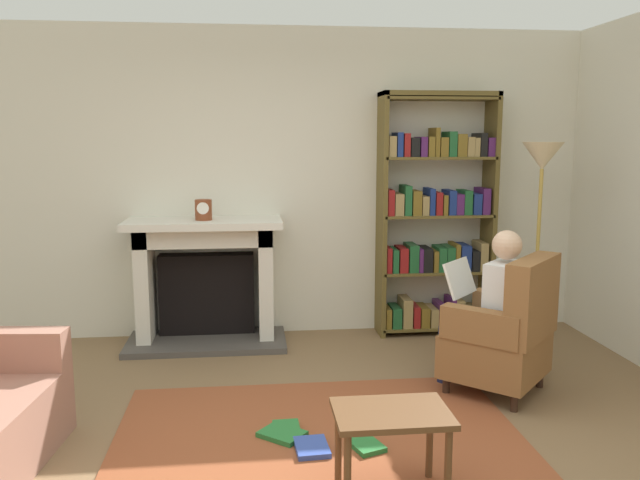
{
  "coord_description": "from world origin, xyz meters",
  "views": [
    {
      "loc": [
        -0.38,
        -3.16,
        1.75
      ],
      "look_at": [
        0.1,
        1.2,
        1.05
      ],
      "focal_mm": 35.97,
      "sensor_mm": 36.0,
      "label": 1
    }
  ],
  "objects_px": {
    "mantel_clock": "(203,210)",
    "side_table": "(391,424)",
    "fireplace": "(206,277)",
    "bookshelf": "(436,220)",
    "armchair_reading": "(505,334)",
    "seated_reader": "(490,303)",
    "floor_lamp": "(542,175)"
  },
  "relations": [
    {
      "from": "side_table",
      "to": "floor_lamp",
      "type": "bearing_deg",
      "value": 50.6
    },
    {
      "from": "bookshelf",
      "to": "seated_reader",
      "type": "xyz_separation_m",
      "value": [
        -0.0,
        -1.35,
        -0.41
      ]
    },
    {
      "from": "fireplace",
      "to": "side_table",
      "type": "relative_size",
      "value": 2.39
    },
    {
      "from": "armchair_reading",
      "to": "mantel_clock",
      "type": "bearing_deg",
      "value": -78.72
    },
    {
      "from": "seated_reader",
      "to": "floor_lamp",
      "type": "distance_m",
      "value": 1.27
    },
    {
      "from": "mantel_clock",
      "to": "bookshelf",
      "type": "relative_size",
      "value": 0.08
    },
    {
      "from": "bookshelf",
      "to": "floor_lamp",
      "type": "distance_m",
      "value": 1.01
    },
    {
      "from": "seated_reader",
      "to": "side_table",
      "type": "distance_m",
      "value": 1.63
    },
    {
      "from": "seated_reader",
      "to": "floor_lamp",
      "type": "height_order",
      "value": "floor_lamp"
    },
    {
      "from": "armchair_reading",
      "to": "seated_reader",
      "type": "distance_m",
      "value": 0.23
    },
    {
      "from": "side_table",
      "to": "seated_reader",
      "type": "bearing_deg",
      "value": 52.76
    },
    {
      "from": "mantel_clock",
      "to": "side_table",
      "type": "distance_m",
      "value": 2.82
    },
    {
      "from": "armchair_reading",
      "to": "side_table",
      "type": "bearing_deg",
      "value": 1.42
    },
    {
      "from": "armchair_reading",
      "to": "floor_lamp",
      "type": "distance_m",
      "value": 1.41
    },
    {
      "from": "side_table",
      "to": "armchair_reading",
      "type": "bearing_deg",
      "value": 48.59
    },
    {
      "from": "fireplace",
      "to": "side_table",
      "type": "height_order",
      "value": "fireplace"
    },
    {
      "from": "armchair_reading",
      "to": "seated_reader",
      "type": "xyz_separation_m",
      "value": [
        -0.09,
        0.08,
        0.2
      ]
    },
    {
      "from": "seated_reader",
      "to": "armchair_reading",
      "type": "bearing_deg",
      "value": 90.0
    },
    {
      "from": "seated_reader",
      "to": "side_table",
      "type": "height_order",
      "value": "seated_reader"
    },
    {
      "from": "mantel_clock",
      "to": "bookshelf",
      "type": "bearing_deg",
      "value": 3.83
    },
    {
      "from": "fireplace",
      "to": "mantel_clock",
      "type": "height_order",
      "value": "mantel_clock"
    },
    {
      "from": "bookshelf",
      "to": "armchair_reading",
      "type": "distance_m",
      "value": 1.56
    },
    {
      "from": "bookshelf",
      "to": "mantel_clock",
      "type": "bearing_deg",
      "value": -176.17
    },
    {
      "from": "fireplace",
      "to": "side_table",
      "type": "distance_m",
      "value": 2.81
    },
    {
      "from": "fireplace",
      "to": "bookshelf",
      "type": "xyz_separation_m",
      "value": [
        2.03,
        0.04,
        0.46
      ]
    },
    {
      "from": "side_table",
      "to": "fireplace",
      "type": "bearing_deg",
      "value": 111.94
    },
    {
      "from": "seated_reader",
      "to": "side_table",
      "type": "xyz_separation_m",
      "value": [
        -0.98,
        -1.29,
        -0.24
      ]
    },
    {
      "from": "bookshelf",
      "to": "side_table",
      "type": "bearing_deg",
      "value": -110.41
    },
    {
      "from": "fireplace",
      "to": "bookshelf",
      "type": "relative_size",
      "value": 0.62
    },
    {
      "from": "armchair_reading",
      "to": "floor_lamp",
      "type": "xyz_separation_m",
      "value": [
        0.57,
        0.78,
        1.03
      ]
    },
    {
      "from": "seated_reader",
      "to": "floor_lamp",
      "type": "bearing_deg",
      "value": 179.8
    },
    {
      "from": "mantel_clock",
      "to": "side_table",
      "type": "bearing_deg",
      "value": -67.31
    }
  ]
}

